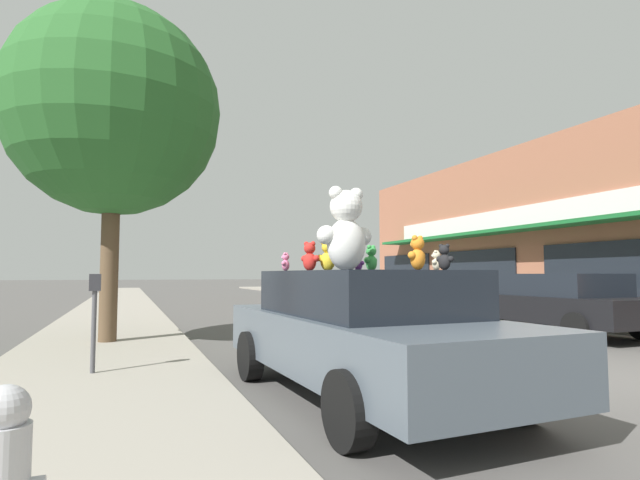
{
  "coord_description": "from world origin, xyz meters",
  "views": [
    {
      "loc": [
        -5.92,
        -5.22,
        1.39
      ],
      "look_at": [
        -3.13,
        1.97,
        1.92
      ],
      "focal_mm": 28.0,
      "sensor_mm": 36.0,
      "label": 1
    }
  ],
  "objects_px": {
    "teddy_bear_purple": "(358,262)",
    "fire_hydrant": "(2,479)",
    "teddy_bear_orange": "(417,253)",
    "teddy_bear_red": "(310,257)",
    "teddy_bear_cream": "(436,261)",
    "teddy_bear_green": "(371,259)",
    "street_tree": "(114,112)",
    "parked_car_far_center": "(557,301)",
    "teddy_bear_pink": "(286,262)",
    "teddy_bear_giant": "(346,230)",
    "parking_meter": "(94,310)",
    "parked_car_far_right": "(440,295)",
    "teddy_bear_yellow": "(328,256)",
    "teddy_bear_black": "(444,257)",
    "plush_art_car": "(363,330)"
  },
  "relations": [
    {
      "from": "teddy_bear_giant",
      "to": "teddy_bear_red",
      "type": "height_order",
      "value": "teddy_bear_giant"
    },
    {
      "from": "teddy_bear_giant",
      "to": "teddy_bear_cream",
      "type": "xyz_separation_m",
      "value": [
        0.76,
        -0.72,
        -0.37
      ]
    },
    {
      "from": "teddy_bear_purple",
      "to": "fire_hydrant",
      "type": "bearing_deg",
      "value": 109.39
    },
    {
      "from": "teddy_bear_purple",
      "to": "parked_car_far_right",
      "type": "height_order",
      "value": "teddy_bear_purple"
    },
    {
      "from": "teddy_bear_giant",
      "to": "parking_meter",
      "type": "distance_m",
      "value": 3.44
    },
    {
      "from": "teddy_bear_purple",
      "to": "street_tree",
      "type": "bearing_deg",
      "value": 7.15
    },
    {
      "from": "teddy_bear_cream",
      "to": "street_tree",
      "type": "xyz_separation_m",
      "value": [
        -3.46,
        5.71,
        3.02
      ]
    },
    {
      "from": "teddy_bear_giant",
      "to": "teddy_bear_cream",
      "type": "relative_size",
      "value": 4.49
    },
    {
      "from": "teddy_bear_giant",
      "to": "fire_hydrant",
      "type": "relative_size",
      "value": 1.25
    },
    {
      "from": "teddy_bear_giant",
      "to": "parking_meter",
      "type": "height_order",
      "value": "teddy_bear_giant"
    },
    {
      "from": "teddy_bear_cream",
      "to": "fire_hydrant",
      "type": "height_order",
      "value": "teddy_bear_cream"
    },
    {
      "from": "teddy_bear_purple",
      "to": "fire_hydrant",
      "type": "xyz_separation_m",
      "value": [
        -3.11,
        -2.97,
        -1.02
      ]
    },
    {
      "from": "teddy_bear_cream",
      "to": "parked_car_far_center",
      "type": "xyz_separation_m",
      "value": [
        6.19,
        4.25,
        -0.78
      ]
    },
    {
      "from": "teddy_bear_black",
      "to": "fire_hydrant",
      "type": "distance_m",
      "value": 3.89
    },
    {
      "from": "teddy_bear_purple",
      "to": "parked_car_far_center",
      "type": "relative_size",
      "value": 0.05
    },
    {
      "from": "teddy_bear_giant",
      "to": "teddy_bear_yellow",
      "type": "xyz_separation_m",
      "value": [
        -0.08,
        0.38,
        -0.29
      ]
    },
    {
      "from": "parking_meter",
      "to": "teddy_bear_black",
      "type": "bearing_deg",
      "value": -42.21
    },
    {
      "from": "teddy_bear_purple",
      "to": "street_tree",
      "type": "height_order",
      "value": "street_tree"
    },
    {
      "from": "teddy_bear_giant",
      "to": "parked_car_far_center",
      "type": "height_order",
      "value": "teddy_bear_giant"
    },
    {
      "from": "teddy_bear_yellow",
      "to": "fire_hydrant",
      "type": "bearing_deg",
      "value": 74.94
    },
    {
      "from": "teddy_bear_pink",
      "to": "teddy_bear_purple",
      "type": "bearing_deg",
      "value": 91.32
    },
    {
      "from": "teddy_bear_cream",
      "to": "parked_car_far_right",
      "type": "height_order",
      "value": "teddy_bear_cream"
    },
    {
      "from": "parked_car_far_center",
      "to": "teddy_bear_pink",
      "type": "bearing_deg",
      "value": -159.27
    },
    {
      "from": "teddy_bear_red",
      "to": "parking_meter",
      "type": "relative_size",
      "value": 0.29
    },
    {
      "from": "teddy_bear_pink",
      "to": "teddy_bear_black",
      "type": "height_order",
      "value": "teddy_bear_black"
    },
    {
      "from": "teddy_bear_black",
      "to": "parked_car_far_right",
      "type": "height_order",
      "value": "teddy_bear_black"
    },
    {
      "from": "teddy_bear_giant",
      "to": "parked_car_far_center",
      "type": "relative_size",
      "value": 0.23
    },
    {
      "from": "plush_art_car",
      "to": "teddy_bear_cream",
      "type": "relative_size",
      "value": 21.21
    },
    {
      "from": "teddy_bear_green",
      "to": "teddy_bear_yellow",
      "type": "xyz_separation_m",
      "value": [
        -0.66,
        -0.11,
        0.02
      ]
    },
    {
      "from": "teddy_bear_purple",
      "to": "parking_meter",
      "type": "height_order",
      "value": "teddy_bear_purple"
    },
    {
      "from": "teddy_bear_black",
      "to": "teddy_bear_orange",
      "type": "xyz_separation_m",
      "value": [
        -0.34,
        -0.05,
        0.03
      ]
    },
    {
      "from": "teddy_bear_cream",
      "to": "teddy_bear_purple",
      "type": "relative_size",
      "value": 0.96
    },
    {
      "from": "teddy_bear_orange",
      "to": "teddy_bear_pink",
      "type": "bearing_deg",
      "value": -94.37
    },
    {
      "from": "teddy_bear_green",
      "to": "street_tree",
      "type": "xyz_separation_m",
      "value": [
        -3.29,
        4.49,
        2.96
      ]
    },
    {
      "from": "teddy_bear_pink",
      "to": "parked_car_far_center",
      "type": "relative_size",
      "value": 0.05
    },
    {
      "from": "street_tree",
      "to": "teddy_bear_red",
      "type": "bearing_deg",
      "value": -62.23
    },
    {
      "from": "teddy_bear_orange",
      "to": "teddy_bear_red",
      "type": "distance_m",
      "value": 1.74
    },
    {
      "from": "teddy_bear_purple",
      "to": "street_tree",
      "type": "distance_m",
      "value": 6.4
    },
    {
      "from": "teddy_bear_orange",
      "to": "street_tree",
      "type": "relative_size",
      "value": 0.05
    },
    {
      "from": "parked_car_far_right",
      "to": "street_tree",
      "type": "distance_m",
      "value": 10.86
    },
    {
      "from": "plush_art_car",
      "to": "parking_meter",
      "type": "xyz_separation_m",
      "value": [
        -2.89,
        1.97,
        0.17
      ]
    },
    {
      "from": "teddy_bear_green",
      "to": "teddy_bear_pink",
      "type": "height_order",
      "value": "teddy_bear_green"
    },
    {
      "from": "teddy_bear_orange",
      "to": "teddy_bear_yellow",
      "type": "relative_size",
      "value": 0.86
    },
    {
      "from": "teddy_bear_black",
      "to": "teddy_bear_giant",
      "type": "bearing_deg",
      "value": 0.22
    },
    {
      "from": "parked_car_far_center",
      "to": "fire_hydrant",
      "type": "relative_size",
      "value": 5.56
    },
    {
      "from": "teddy_bear_red",
      "to": "parking_meter",
      "type": "height_order",
      "value": "teddy_bear_red"
    },
    {
      "from": "teddy_bear_green",
      "to": "parked_car_far_right",
      "type": "xyz_separation_m",
      "value": [
        6.36,
        7.69,
        -0.85
      ]
    },
    {
      "from": "teddy_bear_pink",
      "to": "street_tree",
      "type": "xyz_separation_m",
      "value": [
        -2.18,
        4.29,
        3.01
      ]
    },
    {
      "from": "teddy_bear_green",
      "to": "parked_car_far_center",
      "type": "relative_size",
      "value": 0.08
    },
    {
      "from": "teddy_bear_pink",
      "to": "fire_hydrant",
      "type": "height_order",
      "value": "teddy_bear_pink"
    }
  ]
}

